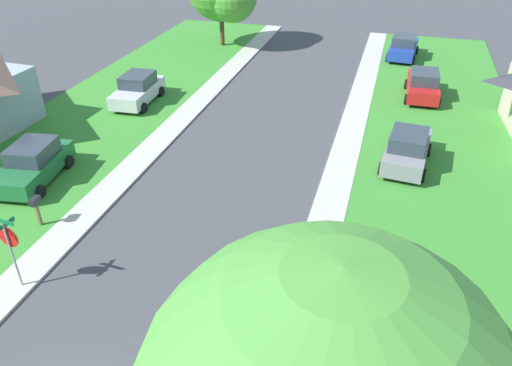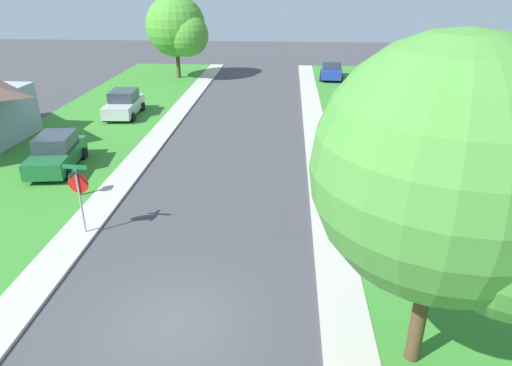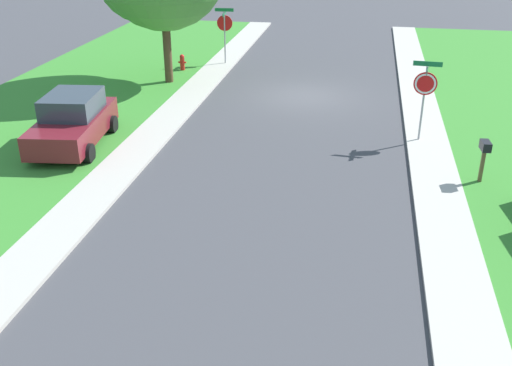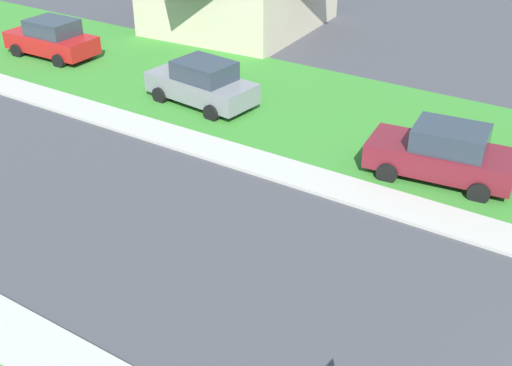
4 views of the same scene
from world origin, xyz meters
The scene contains 8 objects.
ground_plane centered at (0.00, 0.00, 0.00)m, with size 120.00×120.00×0.00m, color #424247.
sidewalk_east centered at (4.70, 12.00, 0.05)m, with size 1.40×56.00×0.10m, color #B7B2A8.
sidewalk_west centered at (-4.70, 12.00, 0.05)m, with size 1.40×56.00×0.10m, color #B7B2A8.
stop_sign_near_corner centered at (4.49, -4.67, 1.89)m, with size 0.92×0.92×2.77m.
stop_sign_far_corner centered at (-4.40, 4.57, 1.89)m, with size 0.92×0.92×2.77m.
car_maroon_near_corner centered at (6.89, 7.01, 0.87)m, with size 2.43×4.49×1.76m.
fire_hydrant centered at (6.22, -2.98, 0.44)m, with size 0.38×0.22×0.83m.
mailbox centered at (-5.93, 7.64, 1.01)m, with size 0.28×0.50×1.31m.
Camera 3 is at (-2.39, 24.12, 7.38)m, focal length 41.67 mm.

